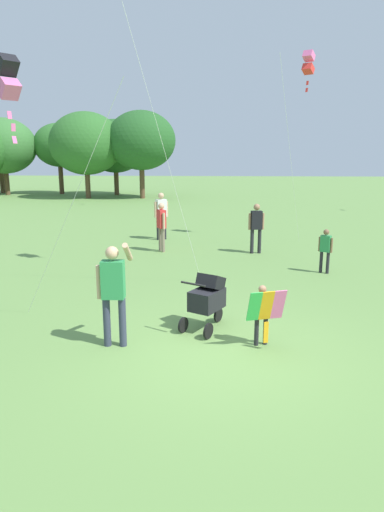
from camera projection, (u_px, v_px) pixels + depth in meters
The scene contains 11 objects.
ground_plane at pixel (221, 352), 7.26m from camera, with size 120.00×120.00×0.00m, color #668E47.
treeline_distant at pixel (52, 145), 33.60m from camera, with size 17.65×8.05×6.11m.
child_with_butterfly_kite at pixel (263, 309), 7.39m from camera, with size 0.65×0.46×1.03m.
person_adult_flyer at pixel (113, 287), 7.31m from camera, with size 0.55×0.52×1.76m.
stroller at pixel (208, 297), 8.13m from camera, with size 0.85×1.09×1.03m.
kite_adult_black at pixel (9, 78), 8.13m from camera, with size 2.64×1.59×4.86m.
kite_green_novelty at pixel (308, 63), 15.17m from camera, with size 1.54×3.03×6.51m.
person_red_shirt at pixel (256, 224), 14.33m from camera, with size 0.50×0.26×1.59m.
person_sitting_far at pixel (161, 223), 14.61m from camera, with size 0.35×0.46×1.58m.
person_couple_left at pixel (161, 212), 16.64m from camera, with size 0.48×0.40×1.74m.
person_kid_running at pixel (325, 247), 11.97m from camera, with size 0.33×0.27×1.18m.
Camera 1 is at (-0.05, -6.75, 3.11)m, focal length 31.73 mm.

